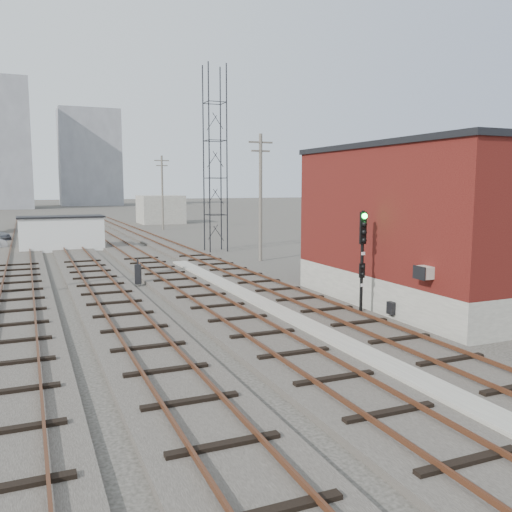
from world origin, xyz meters
TOP-DOWN VIEW (x-y plane):
  - ground at (0.00, 60.00)m, footprint 320.00×320.00m
  - track_right at (2.50, 39.00)m, footprint 3.20×90.00m
  - track_mid_right at (-1.50, 39.00)m, footprint 3.20×90.00m
  - track_mid_left at (-5.50, 39.00)m, footprint 3.20×90.00m
  - track_left at (-9.50, 39.00)m, footprint 3.20×90.00m
  - platform_curb at (0.50, 14.00)m, footprint 0.90×28.00m
  - brick_building at (7.50, 12.00)m, footprint 6.54×12.20m
  - lattice_tower at (5.50, 35.00)m, footprint 1.60×1.60m
  - utility_pole_right_a at (6.50, 28.00)m, footprint 1.80×0.24m
  - utility_pole_right_b at (6.50, 58.00)m, footprint 1.80×0.24m
  - apartment_right at (8.00, 150.00)m, footprint 16.00×12.00m
  - shed_right at (9.00, 70.00)m, footprint 6.00×6.00m
  - signal_mast at (3.70, 11.06)m, footprint 0.40×0.42m
  - switch_stand at (-3.51, 21.53)m, footprint 0.41×0.41m
  - site_trailer at (-6.26, 40.39)m, footprint 6.88×3.06m

SIDE VIEW (x-z plane):
  - ground at x=0.00m, z-range 0.00..0.00m
  - track_right at x=2.50m, z-range -0.09..0.30m
  - track_mid_right at x=-1.50m, z-range -0.09..0.30m
  - track_mid_left at x=-5.50m, z-range -0.09..0.30m
  - track_left at x=-9.50m, z-range -0.09..0.30m
  - platform_curb at x=0.50m, z-range 0.00..0.26m
  - switch_stand at x=-3.51m, z-range -0.04..1.35m
  - site_trailer at x=-6.26m, z-range 0.01..2.90m
  - shed_right at x=9.00m, z-range 0.00..4.00m
  - signal_mast at x=3.70m, z-range 0.43..4.80m
  - brick_building at x=7.50m, z-range 0.02..7.24m
  - utility_pole_right_a at x=6.50m, z-range 0.30..9.30m
  - utility_pole_right_b at x=6.50m, z-range 0.30..9.30m
  - lattice_tower at x=5.50m, z-range 0.00..15.00m
  - apartment_right at x=8.00m, z-range 0.00..26.00m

